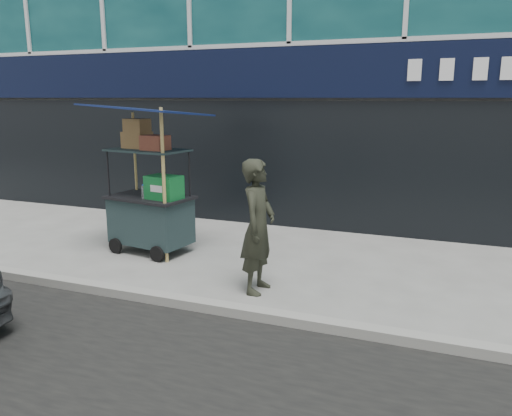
% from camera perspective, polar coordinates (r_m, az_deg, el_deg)
% --- Properties ---
extents(ground, '(80.00, 80.00, 0.00)m').
position_cam_1_polar(ground, '(6.32, -7.31, -10.46)').
color(ground, slate).
rests_on(ground, ground).
extents(curb, '(80.00, 0.18, 0.12)m').
position_cam_1_polar(curb, '(6.14, -8.22, -10.61)').
color(curb, gray).
rests_on(curb, ground).
extents(vendor_cart, '(1.92, 1.50, 2.37)m').
position_cam_1_polar(vendor_cart, '(8.14, -11.95, 0.73)').
color(vendor_cart, '#182729').
rests_on(vendor_cart, ground).
extents(vendor_man, '(0.41, 0.63, 1.72)m').
position_cam_1_polar(vendor_man, '(6.31, 0.24, -2.13)').
color(vendor_man, black).
rests_on(vendor_man, ground).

